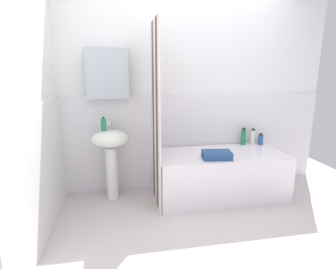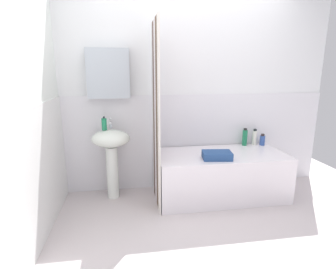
{
  "view_description": "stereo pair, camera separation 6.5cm",
  "coord_description": "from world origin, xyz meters",
  "px_view_note": "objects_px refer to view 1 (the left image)",
  "views": [
    {
      "loc": [
        -0.85,
        -1.99,
        1.48
      ],
      "look_at": [
        -0.34,
        0.77,
        0.81
      ],
      "focal_mm": 28.48,
      "sensor_mm": 36.0,
      "label": 1
    },
    {
      "loc": [
        -0.78,
        -2.0,
        1.48
      ],
      "look_at": [
        -0.34,
        0.77,
        0.81
      ],
      "focal_mm": 28.48,
      "sensor_mm": 36.0,
      "label": 2
    }
  ],
  "objects_px": {
    "bathtub": "(219,174)",
    "conditioner_bottle": "(243,137)",
    "soap_dispenser": "(104,124)",
    "lotion_bottle": "(253,137)",
    "shampoo_bottle": "(261,139)",
    "towel_folded": "(217,155)",
    "sink": "(111,149)"
  },
  "relations": [
    {
      "from": "shampoo_bottle",
      "to": "conditioner_bottle",
      "type": "xyz_separation_m",
      "value": [
        -0.23,
        0.03,
        0.04
      ]
    },
    {
      "from": "bathtub",
      "to": "sink",
      "type": "bearing_deg",
      "value": 172.51
    },
    {
      "from": "soap_dispenser",
      "to": "sink",
      "type": "bearing_deg",
      "value": -13.12
    },
    {
      "from": "soap_dispenser",
      "to": "bathtub",
      "type": "distance_m",
      "value": 1.49
    },
    {
      "from": "bathtub",
      "to": "lotion_bottle",
      "type": "relative_size",
      "value": 7.12
    },
    {
      "from": "soap_dispenser",
      "to": "bathtub",
      "type": "relative_size",
      "value": 0.11
    },
    {
      "from": "soap_dispenser",
      "to": "lotion_bottle",
      "type": "height_order",
      "value": "soap_dispenser"
    },
    {
      "from": "shampoo_bottle",
      "to": "towel_folded",
      "type": "height_order",
      "value": "shampoo_bottle"
    },
    {
      "from": "conditioner_bottle",
      "to": "towel_folded",
      "type": "relative_size",
      "value": 0.72
    },
    {
      "from": "soap_dispenser",
      "to": "shampoo_bottle",
      "type": "height_order",
      "value": "soap_dispenser"
    },
    {
      "from": "sink",
      "to": "bathtub",
      "type": "relative_size",
      "value": 0.55
    },
    {
      "from": "soap_dispenser",
      "to": "shampoo_bottle",
      "type": "distance_m",
      "value": 2.02
    },
    {
      "from": "sink",
      "to": "shampoo_bottle",
      "type": "height_order",
      "value": "sink"
    },
    {
      "from": "soap_dispenser",
      "to": "towel_folded",
      "type": "bearing_deg",
      "value": -16.85
    },
    {
      "from": "soap_dispenser",
      "to": "towel_folded",
      "type": "relative_size",
      "value": 0.51
    },
    {
      "from": "lotion_bottle",
      "to": "towel_folded",
      "type": "bearing_deg",
      "value": -144.68
    },
    {
      "from": "bathtub",
      "to": "conditioner_bottle",
      "type": "bearing_deg",
      "value": 34.41
    },
    {
      "from": "soap_dispenser",
      "to": "conditioner_bottle",
      "type": "height_order",
      "value": "soap_dispenser"
    },
    {
      "from": "conditioner_bottle",
      "to": "towel_folded",
      "type": "height_order",
      "value": "conditioner_bottle"
    },
    {
      "from": "bathtub",
      "to": "lotion_bottle",
      "type": "distance_m",
      "value": 0.73
    },
    {
      "from": "bathtub",
      "to": "shampoo_bottle",
      "type": "distance_m",
      "value": 0.78
    },
    {
      "from": "sink",
      "to": "bathtub",
      "type": "height_order",
      "value": "sink"
    },
    {
      "from": "lotion_bottle",
      "to": "soap_dispenser",
      "type": "bearing_deg",
      "value": -176.71
    },
    {
      "from": "bathtub",
      "to": "soap_dispenser",
      "type": "bearing_deg",
      "value": 172.23
    },
    {
      "from": "shampoo_bottle",
      "to": "conditioner_bottle",
      "type": "relative_size",
      "value": 0.66
    },
    {
      "from": "shampoo_bottle",
      "to": "lotion_bottle",
      "type": "height_order",
      "value": "lotion_bottle"
    },
    {
      "from": "sink",
      "to": "conditioner_bottle",
      "type": "distance_m",
      "value": 1.7
    },
    {
      "from": "soap_dispenser",
      "to": "bathtub",
      "type": "xyz_separation_m",
      "value": [
        1.34,
        -0.18,
        -0.63
      ]
    },
    {
      "from": "towel_folded",
      "to": "sink",
      "type": "bearing_deg",
      "value": 162.93
    },
    {
      "from": "sink",
      "to": "lotion_bottle",
      "type": "distance_m",
      "value": 1.84
    },
    {
      "from": "lotion_bottle",
      "to": "conditioner_bottle",
      "type": "height_order",
      "value": "conditioner_bottle"
    },
    {
      "from": "bathtub",
      "to": "shampoo_bottle",
      "type": "relative_size",
      "value": 10.1
    }
  ]
}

